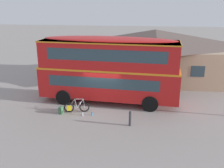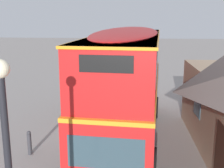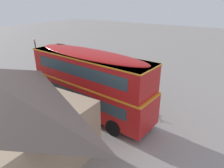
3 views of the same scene
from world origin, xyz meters
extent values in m
plane|color=gray|center=(0.00, 0.00, 0.00)|extent=(120.00, 120.00, 0.00)
cylinder|color=black|center=(3.50, 1.87, 0.55)|extent=(1.12, 0.35, 1.10)
cylinder|color=black|center=(3.34, -0.50, 0.55)|extent=(1.12, 0.35, 1.10)
cylinder|color=black|center=(-2.65, 2.28, 0.55)|extent=(1.12, 0.35, 1.10)
cylinder|color=black|center=(-2.81, -0.09, 0.55)|extent=(1.12, 0.35, 1.10)
cube|color=red|center=(0.35, 0.89, 1.52)|extent=(10.08, 3.16, 2.10)
cube|color=orange|center=(0.35, 0.89, 2.60)|extent=(10.10, 3.18, 0.12)
cube|color=red|center=(0.35, 0.89, 3.58)|extent=(9.78, 3.09, 1.90)
ellipsoid|color=red|center=(0.35, 0.89, 4.61)|extent=(9.58, 3.02, 0.36)
cube|color=#2D424C|center=(5.29, 0.56, 1.77)|extent=(0.20, 2.05, 0.90)
cube|color=black|center=(5.16, 0.57, 4.10)|extent=(0.15, 1.38, 0.44)
cube|color=#2D424C|center=(0.07, -0.34, 1.82)|extent=(7.74, 0.56, 0.76)
cube|color=#2D424C|center=(0.27, -0.32, 3.73)|extent=(8.13, 0.58, 0.80)
cube|color=#2D424C|center=(0.23, 2.14, 1.82)|extent=(7.74, 0.56, 0.76)
cube|color=#2D424C|center=(0.43, 2.10, 3.73)|extent=(8.13, 0.58, 0.80)
cube|color=orange|center=(0.35, 0.89, 4.49)|extent=(9.89, 3.17, 0.08)
torus|color=black|center=(-1.04, -1.16, 0.34)|extent=(0.68, 0.22, 0.68)
torus|color=black|center=(-2.04, -1.37, 0.34)|extent=(0.68, 0.22, 0.68)
cylinder|color=#B2B2B7|center=(-1.04, -1.16, 0.34)|extent=(0.07, 0.11, 0.05)
cylinder|color=#B2B2B7|center=(-2.04, -1.37, 0.34)|extent=(0.07, 0.11, 0.05)
cylinder|color=#B7B7BC|center=(-1.31, -1.22, 0.60)|extent=(0.46, 0.13, 0.67)
cylinder|color=#B7B7BC|center=(-1.38, -1.23, 0.93)|extent=(0.57, 0.15, 0.05)
cylinder|color=#B7B7BC|center=(-1.59, -1.28, 0.61)|extent=(0.18, 0.07, 0.67)
cylinder|color=#B7B7BC|center=(-1.78, -1.32, 0.31)|extent=(0.53, 0.14, 0.09)
cylinder|color=#B7B7BC|center=(-1.85, -1.33, 0.64)|extent=(0.41, 0.11, 0.61)
cylinder|color=#B7B7BC|center=(-1.07, -1.17, 0.63)|extent=(0.10, 0.05, 0.59)
cylinder|color=black|center=(-1.10, -1.18, 0.98)|extent=(0.12, 0.46, 0.03)
ellipsoid|color=black|center=(-1.68, -1.30, 0.97)|extent=(0.27, 0.15, 0.06)
cube|color=yellow|center=(-1.99, -1.52, 0.36)|extent=(0.30, 0.19, 0.32)
cylinder|color=silver|center=(-1.31, -1.22, 0.60)|extent=(0.07, 0.07, 0.18)
cube|color=#386642|center=(-2.50, -1.66, 0.23)|extent=(0.32, 0.35, 0.46)
ellipsoid|color=#386642|center=(-2.50, -1.66, 0.46)|extent=(0.31, 0.33, 0.10)
cube|color=#27472E|center=(-2.37, -1.70, 0.16)|extent=(0.10, 0.20, 0.16)
cylinder|color=black|center=(-2.61, -1.54, 0.23)|extent=(0.05, 0.05, 0.37)
cylinder|color=black|center=(-2.66, -1.69, 0.23)|extent=(0.05, 0.05, 0.37)
cylinder|color=#338CBF|center=(-0.42, -1.66, 0.10)|extent=(0.08, 0.08, 0.21)
cylinder|color=black|center=(-0.42, -1.66, 0.22)|extent=(0.05, 0.05, 0.03)
cylinder|color=silver|center=(-1.02, -1.76, 0.12)|extent=(0.07, 0.07, 0.23)
cylinder|color=black|center=(-1.02, -1.76, 0.25)|extent=(0.04, 0.04, 0.03)
cube|color=#3D2319|center=(3.87, 3.91, 1.05)|extent=(1.10, 0.08, 2.10)
cube|color=#2D424C|center=(0.57, 3.79, 1.71)|extent=(1.10, 0.08, 0.90)
cylinder|color=black|center=(8.36, -0.57, 2.20)|extent=(0.11, 0.11, 4.41)
sphere|color=#F2E5BF|center=(8.36, -0.57, 4.53)|extent=(0.28, 0.28, 0.28)
cylinder|color=#333338|center=(2.15, -2.78, 0.42)|extent=(0.16, 0.16, 0.85)
sphere|color=#333338|center=(2.15, -2.78, 0.89)|extent=(0.16, 0.16, 0.16)
camera|label=1|loc=(2.85, -16.62, 7.18)|focal=40.95mm
camera|label=2|loc=(12.23, 1.38, 5.24)|focal=46.64mm
camera|label=3|loc=(-8.56, 11.09, 8.00)|focal=32.15mm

